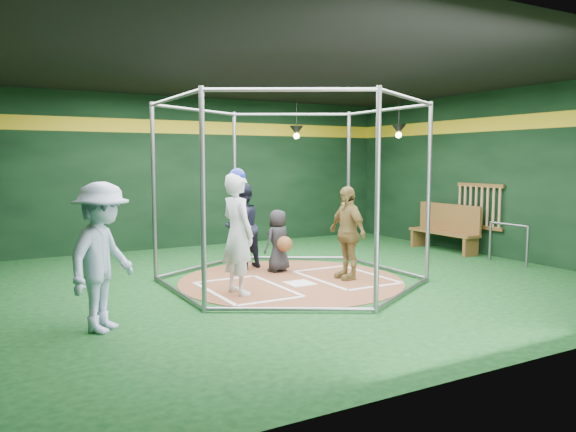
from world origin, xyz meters
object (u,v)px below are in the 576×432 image
visitor_leopard (347,233)px  dugout_bench (446,227)px  umpire (242,227)px  batter_figure (238,232)px

visitor_leopard → dugout_bench: visitor_leopard is taller
umpire → visitor_leopard: bearing=105.3°
visitor_leopard → umpire: 2.06m
batter_figure → dugout_bench: 6.00m
dugout_bench → umpire: bearing=176.9°
batter_figure → visitor_leopard: 2.09m
umpire → dugout_bench: size_ratio=0.88×
umpire → batter_figure: bearing=42.6°
visitor_leopard → dugout_bench: (3.72, 1.40, -0.27)m
visitor_leopard → umpire: size_ratio=1.00×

